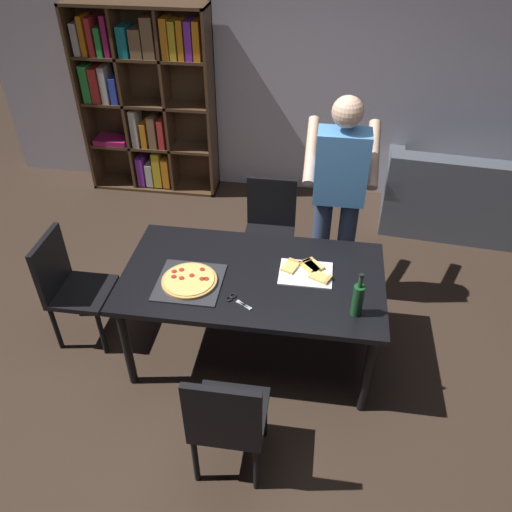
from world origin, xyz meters
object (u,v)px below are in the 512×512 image
Objects in this scene: chair_far_side at (270,224)px; person_serving_pizza at (339,193)px; pepperoni_pizza_on_tray at (189,281)px; bookshelf at (144,96)px; couch at (471,201)px; wine_bottle at (358,299)px; chair_left_end at (69,283)px; kitchen_scissors at (236,300)px; dining_table at (253,283)px; chair_near_camera at (227,418)px.

person_serving_pizza is (0.54, -0.22, 0.49)m from chair_far_side.
chair_far_side is 1.22m from pepperoni_pizza_on_tray.
person_serving_pizza is at bearing -38.43° from bookshelf.
wine_bottle is at bearing -118.03° from couch.
couch is 5.61× the size of wine_bottle.
pepperoni_pizza_on_tray is at bearing -8.23° from chair_left_end.
kitchen_scissors is (-0.61, -1.03, -0.24)m from person_serving_pizza.
chair_far_side is 2.12m from bookshelf.
pepperoni_pizza_on_tray is (-0.95, -0.90, -0.23)m from person_serving_pizza.
pepperoni_pizza_on_tray is at bearing -109.96° from chair_far_side.
couch reaches higher than kitchen_scissors.
dining_table is 1.98× the size of chair_left_end.
dining_table is at bearing -90.00° from chair_far_side.
chair_near_camera is 0.46× the size of bookshelf.
chair_far_side is at bearing 86.76° from kitchen_scissors.
dining_table is 1.00× the size of couch.
chair_near_camera reaches higher than pepperoni_pizza_on_tray.
chair_far_side is 1.48m from wine_bottle.
chair_left_end is at bearing 172.33° from wine_bottle.
couch is at bearing -6.58° from bookshelf.
kitchen_scissors is at bearing -93.24° from chair_far_side.
kitchen_scissors is (-0.07, 0.71, 0.24)m from chair_near_camera.
kitchen_scissors is (-0.76, 0.01, -0.11)m from wine_bottle.
pepperoni_pizza_on_tray is at bearing 158.82° from kitchen_scissors.
person_serving_pizza reaches higher than pepperoni_pizza_on_tray.
couch is 9.28× the size of kitchen_scissors.
wine_bottle is (-1.21, -2.26, 0.57)m from couch.
dining_table is 1.02× the size of person_serving_pizza.
pepperoni_pizza_on_tray is 2.26× the size of kitchen_scissors.
couch is (1.89, 1.01, -0.21)m from chair_far_side.
dining_table is at bearing -125.54° from person_serving_pizza.
chair_left_end reaches higher than kitchen_scissors.
kitchen_scissors is at bearing -131.04° from couch.
couch is 3.03m from kitchen_scissors.
pepperoni_pizza_on_tray is at bearing -137.24° from couch.
bookshelf reaches higher than pepperoni_pizza_on_tray.
chair_left_end is at bearing 180.00° from dining_table.
kitchen_scissors reaches higher than dining_table.
wine_bottle is (2.19, -2.66, -0.17)m from bookshelf.
chair_left_end is at bearing -86.96° from bookshelf.
person_serving_pizza reaches higher than chair_far_side.
person_serving_pizza is at bearing 21.58° from chair_left_end.
pepperoni_pizza_on_tray is (-0.41, 0.84, 0.25)m from chair_near_camera.
chair_left_end is 3.83m from couch.
bookshelf reaches higher than wine_bottle.
chair_far_side is 4.71× the size of kitchen_scissors.
bookshelf is at bearing 141.57° from person_serving_pizza.
chair_left_end is 0.46× the size of bookshelf.
person_serving_pizza is at bearing -137.74° from couch.
kitchen_scissors is at bearing 179.42° from wine_bottle.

